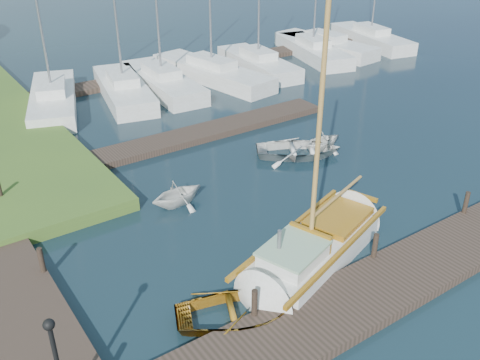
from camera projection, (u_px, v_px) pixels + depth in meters
ground at (240, 209)px, 19.30m from camera, size 160.00×160.00×0.00m
near_dock at (362, 297)px, 14.87m from camera, size 18.00×2.20×0.30m
far_dock at (196, 135)px, 24.95m from camera, size 14.00×1.60×0.30m
pontoon at (227, 62)px, 35.85m from camera, size 30.00×1.60×0.30m
mooring_post_1 at (254, 303)px, 13.84m from camera, size 0.16×0.16×0.80m
mooring_post_2 at (375, 245)px, 16.09m from camera, size 0.16×0.16×0.80m
mooring_post_3 at (466, 202)px, 18.35m from camera, size 0.16×0.16×0.80m
mooring_post_4 at (41, 260)px, 15.46m from camera, size 0.16×0.16×0.80m
mooring_post_5 at (0, 191)px, 19.08m from camera, size 0.16×0.16×0.80m
lamp_post at (55, 353)px, 10.78m from camera, size 0.24×0.24×2.44m
sailboat at (316, 249)px, 16.55m from camera, size 7.40×4.12×9.83m
dinghy at (240, 308)px, 14.16m from camera, size 4.14×3.63×0.71m
tender_b at (177, 191)px, 19.37m from camera, size 2.18×1.91×1.08m
tender_c at (299, 148)px, 23.11m from camera, size 4.48×4.15×0.76m
tender_d at (323, 138)px, 23.61m from camera, size 2.05×1.77×1.06m
marina_boat_0 at (53, 98)px, 28.23m from camera, size 4.62×8.21×11.53m
marina_boat_1 at (123, 88)px, 29.69m from camera, size 3.81×7.92×9.50m
marina_boat_2 at (162, 80)px, 30.90m from camera, size 2.71×8.02×12.36m
marina_boat_3 at (212, 71)px, 32.55m from camera, size 3.59×9.32×12.02m
marina_boat_4 at (258, 62)px, 34.27m from camera, size 3.02×7.58×10.81m
marina_boat_5 at (313, 49)px, 37.17m from camera, size 4.24×8.39×10.39m
marina_boat_6 at (325, 44)px, 38.39m from camera, size 3.05×8.33×11.20m
marina_boat_7 at (371, 37)px, 40.37m from camera, size 3.80×8.43×12.02m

